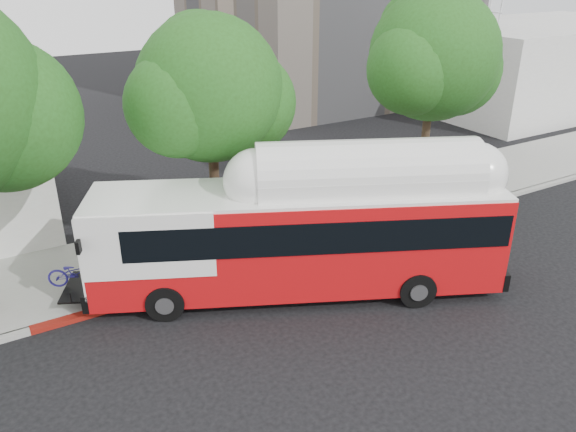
{
  "coord_description": "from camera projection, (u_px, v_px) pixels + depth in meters",
  "views": [
    {
      "loc": [
        -8.34,
        -11.79,
        10.03
      ],
      "look_at": [
        0.33,
        3.0,
        2.25
      ],
      "focal_mm": 35.0,
      "sensor_mm": 36.0,
      "label": 1
    }
  ],
  "objects": [
    {
      "name": "ground",
      "position": [
        328.0,
        319.0,
        17.24
      ],
      "size": [
        120.0,
        120.0,
        0.0
      ],
      "primitive_type": "plane",
      "color": "black",
      "rests_on": "ground"
    },
    {
      "name": "sidewalk",
      "position": [
        236.0,
        236.0,
        22.32
      ],
      "size": [
        60.0,
        5.0,
        0.15
      ],
      "primitive_type": "cube",
      "color": "gray",
      "rests_on": "ground"
    },
    {
      "name": "curb_strip",
      "position": [
        268.0,
        264.0,
        20.27
      ],
      "size": [
        60.0,
        0.3,
        0.15
      ],
      "primitive_type": "cube",
      "color": "gray",
      "rests_on": "ground"
    },
    {
      "name": "red_curb_segment",
      "position": [
        189.0,
        286.0,
        18.89
      ],
      "size": [
        10.0,
        0.32,
        0.16
      ],
      "primitive_type": "cube",
      "color": "maroon",
      "rests_on": "ground"
    },
    {
      "name": "street_tree_mid",
      "position": [
        220.0,
        93.0,
        19.29
      ],
      "size": [
        5.75,
        5.0,
        8.62
      ],
      "color": "#2D2116",
      "rests_on": "ground"
    },
    {
      "name": "street_tree_right",
      "position": [
        440.0,
        60.0,
        23.61
      ],
      "size": [
        6.21,
        5.4,
        9.18
      ],
      "color": "#2D2116",
      "rests_on": "ground"
    },
    {
      "name": "horizon_block",
      "position": [
        539.0,
        64.0,
        42.39
      ],
      "size": [
        20.0,
        12.0,
        6.0
      ],
      "primitive_type": "cube",
      "color": "silver",
      "rests_on": "ground"
    },
    {
      "name": "transit_bus",
      "position": [
        301.0,
        238.0,
        18.02
      ],
      "size": [
        13.63,
        8.01,
        4.11
      ],
      "rotation": [
        0.0,
        0.0,
        -0.43
      ],
      "color": "red",
      "rests_on": "ground"
    }
  ]
}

